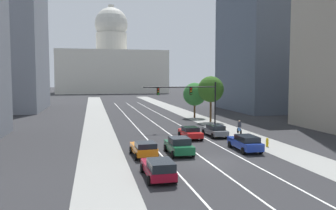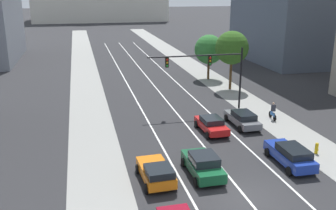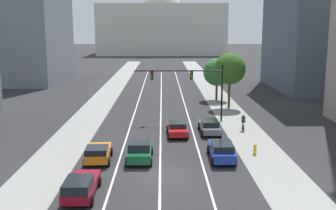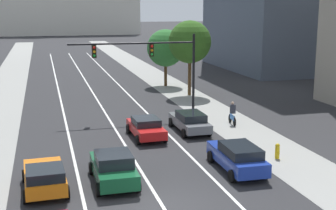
# 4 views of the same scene
# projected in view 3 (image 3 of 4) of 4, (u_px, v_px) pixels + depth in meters

# --- Properties ---
(ground_plane) EXTENTS (400.00, 400.00, 0.00)m
(ground_plane) POSITION_uv_depth(u_px,v_px,m) (161.00, 91.00, 68.70)
(ground_plane) COLOR #2B2B2D
(sidewalk_left) EXTENTS (4.05, 130.00, 0.01)m
(sidewalk_left) POSITION_uv_depth(u_px,v_px,m) (106.00, 96.00, 63.67)
(sidewalk_left) COLOR gray
(sidewalk_left) RESTS_ON ground
(sidewalk_right) EXTENTS (4.05, 130.00, 0.01)m
(sidewalk_right) POSITION_uv_depth(u_px,v_px,m) (216.00, 95.00, 63.91)
(sidewalk_right) COLOR gray
(sidewalk_right) RESTS_ON ground
(lane_stripe_left) EXTENTS (0.16, 90.00, 0.01)m
(lane_stripe_left) POSITION_uv_depth(u_px,v_px,m) (136.00, 108.00, 53.92)
(lane_stripe_left) COLOR white
(lane_stripe_left) RESTS_ON ground
(lane_stripe_center) EXTENTS (0.16, 90.00, 0.01)m
(lane_stripe_center) POSITION_uv_depth(u_px,v_px,m) (161.00, 108.00, 53.97)
(lane_stripe_center) COLOR white
(lane_stripe_center) RESTS_ON ground
(lane_stripe_right) EXTENTS (0.16, 90.00, 0.01)m
(lane_stripe_right) POSITION_uv_depth(u_px,v_px,m) (186.00, 108.00, 54.02)
(lane_stripe_right) COLOR white
(lane_stripe_right) RESTS_ON ground
(office_tower_far_left) EXTENTS (15.91, 22.79, 29.55)m
(office_tower_far_left) POSITION_uv_depth(u_px,v_px,m) (20.00, 5.00, 78.54)
(office_tower_far_left) COLOR gray
(office_tower_far_left) RESTS_ON ground
(capitol_building) EXTENTS (49.15, 27.53, 40.69)m
(capitol_building) POSITION_uv_depth(u_px,v_px,m) (162.00, 21.00, 162.33)
(capitol_building) COLOR beige
(capitol_building) RESTS_ON ground
(car_green) EXTENTS (2.09, 4.42, 1.58)m
(car_green) POSITION_uv_depth(u_px,v_px,m) (140.00, 151.00, 32.47)
(car_green) COLOR #14512D
(car_green) RESTS_ON ground
(car_crimson) EXTENTS (1.97, 4.67, 1.47)m
(car_crimson) POSITION_uv_depth(u_px,v_px,m) (81.00, 186.00, 25.31)
(car_crimson) COLOR maroon
(car_crimson) RESTS_ON ground
(car_blue) EXTENTS (2.03, 4.77, 1.51)m
(car_blue) POSITION_uv_depth(u_px,v_px,m) (221.00, 150.00, 32.63)
(car_blue) COLOR #1E389E
(car_blue) RESTS_ON ground
(car_gray) EXTENTS (2.00, 4.70, 1.39)m
(car_gray) POSITION_uv_depth(u_px,v_px,m) (210.00, 126.00, 40.84)
(car_gray) COLOR slate
(car_gray) RESTS_ON ground
(car_red) EXTENTS (2.09, 4.31, 1.35)m
(car_red) POSITION_uv_depth(u_px,v_px,m) (177.00, 128.00, 40.01)
(car_red) COLOR red
(car_red) RESTS_ON ground
(car_orange) EXTENTS (2.18, 4.12, 1.43)m
(car_orange) POSITION_uv_depth(u_px,v_px,m) (98.00, 153.00, 32.14)
(car_orange) COLOR orange
(car_orange) RESTS_ON ground
(traffic_signal_mast) EXTENTS (9.90, 0.39, 6.43)m
(traffic_signal_mast) POSITION_uv_depth(u_px,v_px,m) (193.00, 81.00, 45.27)
(traffic_signal_mast) COLOR black
(traffic_signal_mast) RESTS_ON ground
(fire_hydrant) EXTENTS (0.26, 0.35, 0.91)m
(fire_hydrant) POSITION_uv_depth(u_px,v_px,m) (255.00, 149.00, 34.02)
(fire_hydrant) COLOR yellow
(fire_hydrant) RESTS_ON ground
(cyclist) EXTENTS (0.38, 1.70, 1.72)m
(cyclist) POSITION_uv_depth(u_px,v_px,m) (243.00, 122.00, 41.89)
(cyclist) COLOR black
(cyclist) RESTS_ON ground
(street_tree_mid_right) EXTENTS (4.00, 4.00, 6.14)m
(street_tree_mid_right) POSITION_uv_depth(u_px,v_px,m) (217.00, 72.00, 58.86)
(street_tree_mid_right) COLOR #51381E
(street_tree_mid_right) RESTS_ON ground
(street_tree_near_right) EXTENTS (4.10, 4.10, 7.24)m
(street_tree_near_right) POSITION_uv_depth(u_px,v_px,m) (230.00, 69.00, 52.86)
(street_tree_near_right) COLOR #51381E
(street_tree_near_right) RESTS_ON ground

